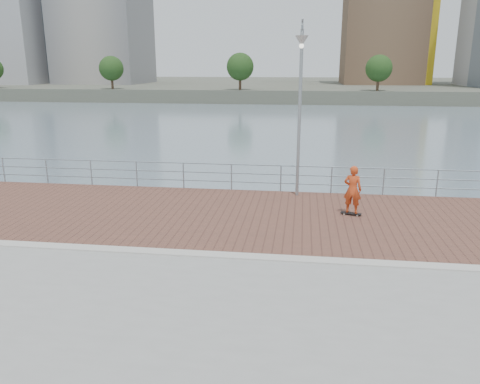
# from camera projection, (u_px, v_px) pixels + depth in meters

# --- Properties ---
(water) EXTENTS (400.00, 400.00, 0.00)m
(water) POSITION_uv_depth(u_px,v_px,m) (231.00, 322.00, 13.33)
(water) COLOR slate
(water) RESTS_ON ground
(brick_lane) EXTENTS (40.00, 6.80, 0.02)m
(brick_lane) POSITION_uv_depth(u_px,v_px,m) (246.00, 216.00, 16.25)
(brick_lane) COLOR brown
(brick_lane) RESTS_ON seawall
(curb) EXTENTS (40.00, 0.40, 0.06)m
(curb) POSITION_uv_depth(u_px,v_px,m) (230.00, 256.00, 12.80)
(curb) COLOR #B7B5AD
(curb) RESTS_ON seawall
(far_shore) EXTENTS (320.00, 95.00, 2.50)m
(far_shore) POSITION_uv_depth(u_px,v_px,m) (297.00, 86.00, 130.13)
(far_shore) COLOR #4C5142
(far_shore) RESTS_ON ground
(guardrail) EXTENTS (39.06, 0.06, 1.13)m
(guardrail) POSITION_uv_depth(u_px,v_px,m) (256.00, 175.00, 19.32)
(guardrail) COLOR #8C9EA8
(guardrail) RESTS_ON brick_lane
(street_lamp) EXTENTS (0.47, 1.36, 6.39)m
(street_lamp) POSITION_uv_depth(u_px,v_px,m) (301.00, 80.00, 17.16)
(street_lamp) COLOR gray
(street_lamp) RESTS_ON brick_lane
(skateboard) EXTENTS (0.73, 0.36, 0.08)m
(skateboard) POSITION_uv_depth(u_px,v_px,m) (351.00, 213.00, 16.27)
(skateboard) COLOR black
(skateboard) RESTS_ON brick_lane
(skateboarder) EXTENTS (0.69, 0.54, 1.67)m
(skateboarder) POSITION_uv_depth(u_px,v_px,m) (353.00, 190.00, 16.05)
(skateboarder) COLOR #CA421A
(skateboarder) RESTS_ON skateboard
(shoreline_trees) EXTENTS (169.27, 5.04, 6.73)m
(shoreline_trees) POSITION_uv_depth(u_px,v_px,m) (362.00, 69.00, 83.76)
(shoreline_trees) COLOR #473323
(shoreline_trees) RESTS_ON far_shore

